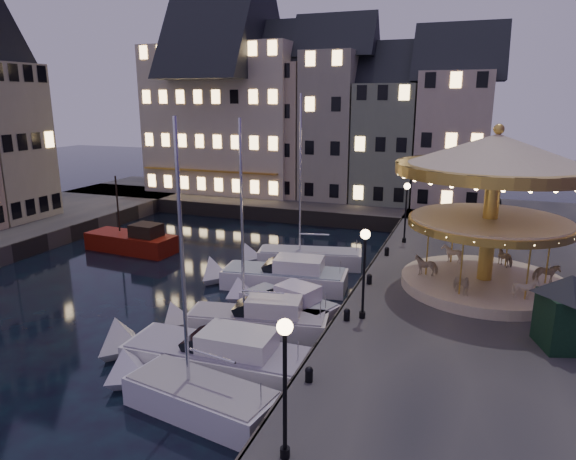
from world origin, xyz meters
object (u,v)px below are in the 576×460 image
at_px(streetlamp_a, 285,370).
at_px(streetlamp_c, 406,204).
at_px(motorboat_c, 249,322).
at_px(motorboat_a, 189,395).
at_px(streetlamp_b, 364,261).
at_px(motorboat_b, 209,356).
at_px(bollard_a, 309,374).
at_px(bollard_d, 387,251).
at_px(bollard_b, 347,314).
at_px(motorboat_e, 278,277).
at_px(red_fishing_boat, 133,242).
at_px(carousel, 494,183).
at_px(motorboat_f, 301,258).
at_px(bollard_c, 369,279).
at_px(motorboat_d, 282,305).
at_px(ticket_kiosk, 569,299).

height_order(streetlamp_a, streetlamp_c, same).
bearing_deg(motorboat_c, motorboat_a, -85.88).
height_order(streetlamp_b, motorboat_b, streetlamp_b).
relative_size(bollard_a, bollard_d, 1.00).
bearing_deg(streetlamp_a, bollard_b, 93.61).
xyz_separation_m(motorboat_e, red_fishing_boat, (-12.80, 3.25, 0.05)).
height_order(streetlamp_b, bollard_d, streetlamp_b).
bearing_deg(carousel, bollard_d, 145.05).
xyz_separation_m(streetlamp_c, bollard_d, (-0.60, -3.50, -2.41)).
height_order(streetlamp_c, motorboat_f, motorboat_f).
bearing_deg(bollard_c, carousel, 14.11).
height_order(streetlamp_a, motorboat_e, streetlamp_a).
distance_m(streetlamp_c, motorboat_d, 13.17).
bearing_deg(bollard_a, motorboat_f, 109.75).
relative_size(motorboat_b, motorboat_e, 1.04).
distance_m(bollard_b, motorboat_a, 7.96).
bearing_deg(streetlamp_c, motorboat_a, -103.05).
bearing_deg(motorboat_b, motorboat_a, -76.18).
bearing_deg(motorboat_a, ticket_kiosk, 29.01).
xyz_separation_m(motorboat_d, ticket_kiosk, (12.72, -1.60, 2.73)).
xyz_separation_m(motorboat_b, motorboat_c, (0.19, 3.64, 0.03)).
distance_m(streetlamp_c, motorboat_e, 10.73).
xyz_separation_m(motorboat_a, carousel, (9.98, 13.13, 6.37)).
distance_m(streetlamp_c, motorboat_b, 19.16).
bearing_deg(motorboat_a, bollard_c, 70.25).
relative_size(streetlamp_b, bollard_a, 7.32).
bearing_deg(ticket_kiosk, motorboat_e, 159.29).
bearing_deg(motorboat_c, bollard_c, 49.41).
xyz_separation_m(bollard_a, ticket_kiosk, (8.78, 6.02, 1.77)).
bearing_deg(motorboat_c, bollard_a, -47.58).
bearing_deg(motorboat_b, bollard_b, 39.99).
bearing_deg(bollard_b, carousel, 48.12).
relative_size(streetlamp_a, streetlamp_c, 1.00).
bearing_deg(streetlamp_c, bollard_d, -99.73).
height_order(bollard_a, bollard_c, same).
distance_m(motorboat_a, motorboat_f, 17.10).
height_order(streetlamp_b, bollard_b, streetlamp_b).
distance_m(motorboat_e, ticket_kiosk, 15.71).
bearing_deg(carousel, motorboat_d, -155.93).
bearing_deg(motorboat_a, motorboat_c, 94.12).
height_order(motorboat_d, motorboat_e, same).
bearing_deg(bollard_a, motorboat_b, 163.39).
height_order(streetlamp_b, motorboat_f, motorboat_f).
distance_m(motorboat_d, red_fishing_boat, 16.20).
relative_size(motorboat_a, motorboat_f, 1.06).
bearing_deg(motorboat_b, bollard_a, -16.61).
relative_size(bollard_d, motorboat_d, 0.09).
relative_size(streetlamp_a, ticket_kiosk, 1.20).
height_order(streetlamp_c, bollard_c, streetlamp_c).
xyz_separation_m(streetlamp_a, motorboat_d, (-4.54, 11.61, -3.38)).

